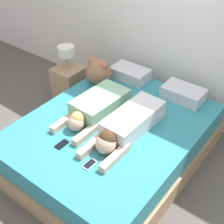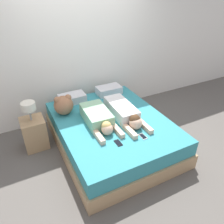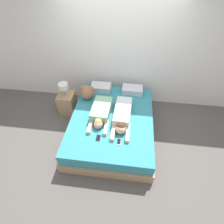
# 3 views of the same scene
# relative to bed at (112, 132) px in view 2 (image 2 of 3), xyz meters

# --- Properties ---
(ground_plane) EXTENTS (12.00, 12.00, 0.00)m
(ground_plane) POSITION_rel_bed_xyz_m (0.00, 0.00, -0.24)
(ground_plane) COLOR #5B5651
(wall_back) EXTENTS (12.00, 0.06, 2.60)m
(wall_back) POSITION_rel_bed_xyz_m (0.00, 1.22, 1.06)
(wall_back) COLOR white
(wall_back) RESTS_ON ground_plane
(bed) EXTENTS (1.72, 2.14, 0.49)m
(bed) POSITION_rel_bed_xyz_m (0.00, 0.00, 0.00)
(bed) COLOR tan
(bed) RESTS_ON ground_plane
(pillow_head_left) EXTENTS (0.47, 0.29, 0.14)m
(pillow_head_left) POSITION_rel_bed_xyz_m (-0.37, 0.87, 0.32)
(pillow_head_left) COLOR silver
(pillow_head_left) RESTS_ON bed
(pillow_head_right) EXTENTS (0.47, 0.29, 0.14)m
(pillow_head_right) POSITION_rel_bed_xyz_m (0.37, 0.87, 0.32)
(pillow_head_right) COLOR silver
(pillow_head_right) RESTS_ON bed
(person_left) EXTENTS (0.39, 0.91, 0.20)m
(person_left) POSITION_rel_bed_xyz_m (-0.23, 0.01, 0.35)
(person_left) COLOR #8CBF99
(person_left) RESTS_ON bed
(person_right) EXTENTS (0.34, 1.05, 0.23)m
(person_right) POSITION_rel_bed_xyz_m (0.21, -0.03, 0.35)
(person_right) COLOR silver
(person_right) RESTS_ON bed
(cell_phone_left) EXTENTS (0.07, 0.14, 0.01)m
(cell_phone_left) POSITION_rel_bed_xyz_m (-0.19, -0.55, 0.26)
(cell_phone_left) COLOR black
(cell_phone_left) RESTS_ON bed
(cell_phone_right) EXTENTS (0.07, 0.14, 0.01)m
(cell_phone_right) POSITION_rel_bed_xyz_m (0.20, -0.59, 0.26)
(cell_phone_right) COLOR silver
(cell_phone_right) RESTS_ON bed
(plush_toy) EXTENTS (0.32, 0.32, 0.33)m
(plush_toy) POSITION_rel_bed_xyz_m (-0.62, 0.54, 0.42)
(plush_toy) COLOR #996647
(plush_toy) RESTS_ON bed
(nightstand) EXTENTS (0.37, 0.37, 0.84)m
(nightstand) POSITION_rel_bed_xyz_m (-1.16, 0.54, 0.06)
(nightstand) COLOR tan
(nightstand) RESTS_ON ground_plane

